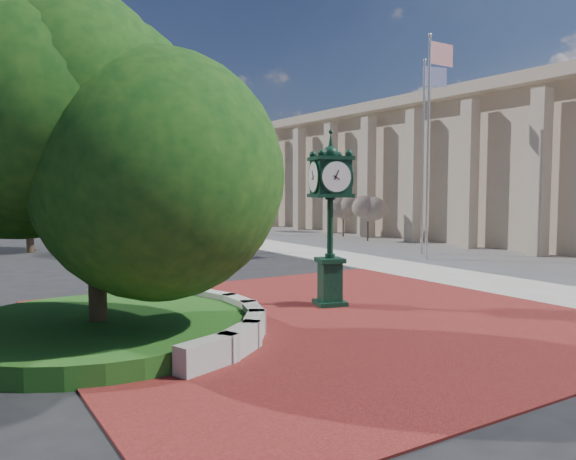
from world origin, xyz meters
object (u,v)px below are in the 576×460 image
at_px(parked_car, 68,216).
at_px(flagpole_b, 423,155).
at_px(post_clock, 330,212).
at_px(street_lamp_near, 117,162).
at_px(flagpole_a, 428,145).
at_px(street_lamp_far, 12,154).

distance_m(parked_car, flagpole_b, 34.26).
relative_size(post_clock, parked_car, 1.01).
height_order(parked_car, street_lamp_near, street_lamp_near).
height_order(post_clock, flagpole_a, flagpole_a).
xyz_separation_m(post_clock, flagpole_a, (9.27, 5.61, 2.47)).
bearing_deg(street_lamp_near, flagpole_b, -68.03).
distance_m(flagpole_a, street_lamp_near, 23.66).
distance_m(post_clock, parked_car, 39.84).
height_order(flagpole_a, flagpole_b, flagpole_a).
bearing_deg(flagpole_b, street_lamp_far, 111.49).
height_order(post_clock, street_lamp_far, street_lamp_far).
relative_size(parked_car, street_lamp_far, 0.43).
xyz_separation_m(parked_car, street_lamp_far, (-4.02, 2.11, 5.32)).
bearing_deg(parked_car, flagpole_a, -98.58).
height_order(parked_car, street_lamp_far, street_lamp_far).
relative_size(parked_car, street_lamp_near, 0.53).
distance_m(flagpole_a, flagpole_b, 2.03).
bearing_deg(flagpole_a, flagpole_b, 50.41).
bearing_deg(street_lamp_far, parked_car, -27.68).
bearing_deg(flagpole_b, street_lamp_near, 111.97).
distance_m(post_clock, flagpole_a, 11.12).
relative_size(parked_car, flagpole_b, 0.49).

